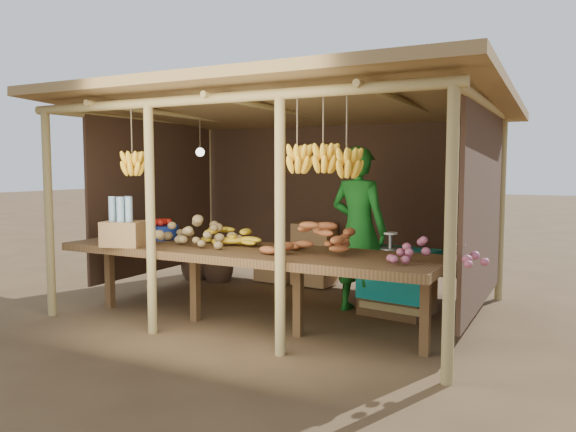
% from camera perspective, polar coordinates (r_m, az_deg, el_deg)
% --- Properties ---
extents(ground, '(60.00, 60.00, 0.00)m').
position_cam_1_polar(ground, '(6.53, 0.00, -9.22)').
color(ground, brown).
rests_on(ground, ground).
extents(stall_structure, '(4.70, 3.50, 2.43)m').
position_cam_1_polar(stall_structure, '(6.29, 0.04, 7.88)').
color(stall_structure, tan).
rests_on(stall_structure, ground).
extents(counter, '(3.90, 1.05, 0.80)m').
position_cam_1_polar(counter, '(5.57, -4.51, -3.95)').
color(counter, brown).
rests_on(counter, ground).
extents(potato_heap, '(1.05, 0.82, 0.36)m').
position_cam_1_polar(potato_heap, '(5.82, -9.98, -1.20)').
color(potato_heap, '#967D4D').
rests_on(potato_heap, counter).
extents(sweet_potato_heap, '(1.04, 0.84, 0.35)m').
position_cam_1_polar(sweet_potato_heap, '(5.14, 3.38, -2.00)').
color(sweet_potato_heap, '#AA582B').
rests_on(sweet_potato_heap, counter).
extents(onion_heap, '(0.74, 0.45, 0.35)m').
position_cam_1_polar(onion_heap, '(4.74, 14.87, -2.75)').
color(onion_heap, '#B45771').
rests_on(onion_heap, counter).
extents(banana_pile, '(0.67, 0.45, 0.35)m').
position_cam_1_polar(banana_pile, '(5.86, -5.98, -1.18)').
color(banana_pile, yellow).
rests_on(banana_pile, counter).
extents(tomato_basin, '(0.43, 0.43, 0.23)m').
position_cam_1_polar(tomato_basin, '(6.46, -12.96, -1.44)').
color(tomato_basin, navy).
rests_on(tomato_basin, counter).
extents(bottle_box, '(0.47, 0.42, 0.51)m').
position_cam_1_polar(bottle_box, '(5.94, -16.28, -1.08)').
color(bottle_box, '#9F7447').
rests_on(bottle_box, counter).
extents(vendor, '(0.73, 0.55, 1.83)m').
position_cam_1_polar(vendor, '(6.20, 7.19, -1.42)').
color(vendor, '#176A1D').
rests_on(vendor, ground).
extents(tarp_crate, '(0.85, 0.76, 0.92)m').
position_cam_1_polar(tarp_crate, '(6.27, 11.03, -6.37)').
color(tarp_crate, brown).
rests_on(tarp_crate, ground).
extents(carton_stack, '(1.11, 0.44, 0.83)m').
position_cam_1_polar(carton_stack, '(7.68, 1.40, -4.27)').
color(carton_stack, '#9F7447').
rests_on(carton_stack, ground).
extents(burlap_sacks, '(0.82, 0.43, 0.58)m').
position_cam_1_polar(burlap_sacks, '(8.06, -8.24, -4.72)').
color(burlap_sacks, '#493121').
rests_on(burlap_sacks, ground).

